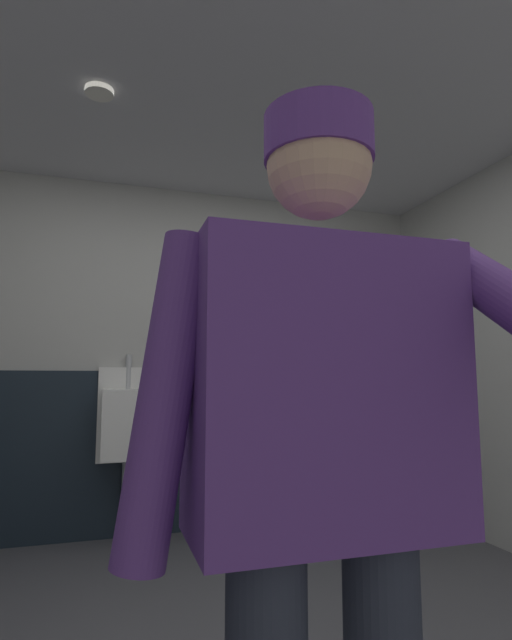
{
  "coord_description": "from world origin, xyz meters",
  "views": [
    {
      "loc": [
        -0.5,
        -1.76,
        1.07
      ],
      "look_at": [
        -0.06,
        -0.32,
        1.25
      ],
      "focal_mm": 27.6,
      "sensor_mm": 36.0,
      "label": 1
    }
  ],
  "objects": [
    {
      "name": "downlight_far",
      "position": [
        -0.57,
        0.65,
        2.49
      ],
      "size": [
        0.14,
        0.14,
        0.03
      ],
      "primitive_type": "cylinder",
      "color": "white"
    },
    {
      "name": "urinal_middle",
      "position": [
        0.42,
        1.7,
        0.78
      ],
      "size": [
        0.4,
        0.34,
        1.24
      ],
      "color": "white",
      "rests_on": "ground_plane"
    },
    {
      "name": "privacy_divider_panel",
      "position": [
        0.04,
        1.63,
        0.95
      ],
      "size": [
        0.04,
        0.4,
        0.9
      ],
      "primitive_type": "cube",
      "color": "#4C4C51"
    },
    {
      "name": "person",
      "position": [
        -0.12,
        -0.93,
        0.93
      ],
      "size": [
        0.7,
        0.6,
        1.58
      ],
      "color": "#2D3342",
      "rests_on": "ground_plane"
    },
    {
      "name": "trash_bin",
      "position": [
        1.65,
        1.41,
        0.36
      ],
      "size": [
        0.3,
        0.3,
        0.72
      ],
      "primitive_type": "cylinder",
      "color": "#38383D",
      "rests_on": "ground_plane"
    },
    {
      "name": "wainscot_band_back",
      "position": [
        0.0,
        1.85,
        0.56
      ],
      "size": [
        3.9,
        0.03,
        1.13
      ],
      "primitive_type": "cube",
      "color": "#19232D",
      "rests_on": "ground_plane"
    },
    {
      "name": "ceiling_slab",
      "position": [
        0.0,
        0.0,
        2.52
      ],
      "size": [
        4.5,
        4.32,
        0.04
      ],
      "primitive_type": "cube",
      "color": "silver"
    },
    {
      "name": "wall_back",
      "position": [
        0.0,
        1.92,
        1.25
      ],
      "size": [
        4.5,
        0.12,
        2.5
      ],
      "primitive_type": "cube",
      "color": "#B2B2AD",
      "rests_on": "ground_plane"
    },
    {
      "name": "urinal_left",
      "position": [
        -0.33,
        1.7,
        0.78
      ],
      "size": [
        0.4,
        0.34,
        1.24
      ],
      "color": "white",
      "rests_on": "ground_plane"
    }
  ]
}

